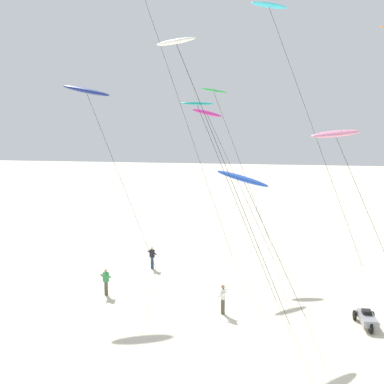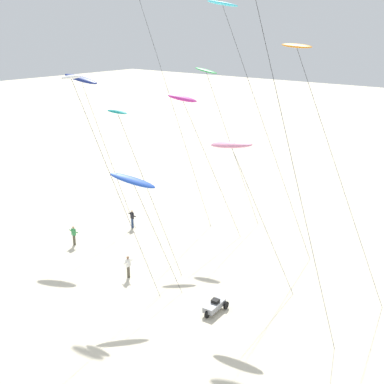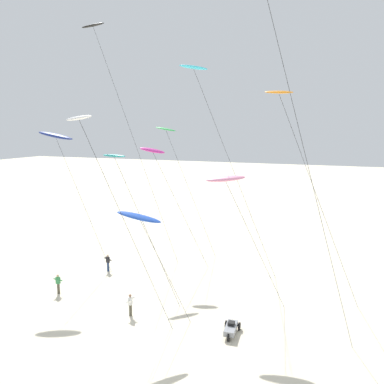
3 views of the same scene
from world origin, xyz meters
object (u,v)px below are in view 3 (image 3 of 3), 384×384
object	(u,v)px
kite_black	(95,31)
kite_white	(80,121)
kite_teal	(116,160)
kite_green	(167,131)
kite_orange	(281,97)
kite_magenta	(153,151)
kite_flyer_nearest	(108,262)
kite_flyer_middle	(58,283)
kite_cyan	(195,71)
kite_flyer_furthest	(130,304)
beach_buggy	(231,328)
kite_blue	(140,218)
kite_pink	(226,179)
kite_navy	(56,136)

from	to	relation	value
kite_black	kite_white	world-z (taller)	kite_black
kite_teal	kite_green	distance (m)	11.96
kite_orange	kite_magenta	bearing A→B (deg)	162.16
kite_teal	kite_flyer_nearest	xyz separation A→B (m)	(-4.78, 5.40, -10.44)
kite_magenta	kite_flyer_middle	bearing A→B (deg)	-118.51
kite_orange	kite_green	xyz separation A→B (m)	(-12.46, 7.36, -2.45)
kite_cyan	kite_green	distance (m)	8.10
kite_flyer_furthest	beach_buggy	distance (m)	7.57
kite_blue	kite_magenta	bearing A→B (deg)	111.72
kite_flyer_nearest	kite_white	bearing A→B (deg)	-63.19
kite_orange	kite_cyan	xyz separation A→B (m)	(-7.76, 3.17, 2.64)
kite_magenta	kite_orange	distance (m)	13.68
kite_magenta	kite_flyer_nearest	xyz separation A→B (m)	(-3.58, -2.91, -10.60)
kite_pink	kite_flyer_nearest	world-z (taller)	kite_pink
kite_flyer_nearest	kite_navy	bearing A→B (deg)	-163.55
kite_magenta	kite_cyan	xyz separation A→B (m)	(4.58, -0.80, 7.00)
kite_black	kite_magenta	bearing A→B (deg)	3.92
kite_navy	kite_flyer_middle	size ratio (longest dim) A/B	8.11
kite_magenta	kite_black	xyz separation A→B (m)	(-5.73, -0.39, 11.32)
kite_teal	beach_buggy	world-z (taller)	kite_teal
kite_green	kite_cyan	bearing A→B (deg)	-41.74
kite_navy	kite_pink	world-z (taller)	kite_navy
kite_cyan	kite_flyer_nearest	world-z (taller)	kite_cyan
kite_teal	kite_flyer_nearest	size ratio (longest dim) A/B	7.07
kite_flyer_furthest	beach_buggy	size ratio (longest dim) A/B	0.80
kite_navy	kite_blue	size ratio (longest dim) A/B	1.64
kite_magenta	kite_black	bearing A→B (deg)	-176.08
kite_cyan	beach_buggy	world-z (taller)	kite_cyan
kite_teal	kite_black	bearing A→B (deg)	131.17
kite_navy	kite_pink	bearing A→B (deg)	-4.94
kite_black	beach_buggy	world-z (taller)	kite_black
kite_blue	kite_pink	world-z (taller)	kite_pink
kite_magenta	kite_teal	bearing A→B (deg)	-81.79
kite_blue	kite_navy	bearing A→B (deg)	154.05
kite_white	kite_pink	size ratio (longest dim) A/B	1.40
kite_white	kite_pink	distance (m)	10.88
kite_navy	kite_cyan	size ratio (longest dim) A/B	0.71
kite_flyer_nearest	kite_blue	bearing A→B (deg)	-42.87
kite_cyan	kite_flyer_furthest	distance (m)	19.78
kite_teal	kite_pink	size ratio (longest dim) A/B	1.14
kite_blue	kite_pink	bearing A→B (deg)	41.33
kite_green	kite_flyer_furthest	distance (m)	18.32
kite_navy	kite_black	xyz separation A→B (m)	(2.11, 3.77, 9.86)
kite_teal	kite_white	size ratio (longest dim) A/B	0.81
kite_cyan	beach_buggy	size ratio (longest dim) A/B	9.18
kite_cyan	kite_flyer_furthest	size ratio (longest dim) A/B	11.49
kite_orange	kite_blue	xyz separation A→B (m)	(-8.40, -5.92, -8.26)
kite_blue	kite_black	bearing A→B (deg)	135.50
kite_white	kite_flyer_middle	size ratio (longest dim) A/B	8.72
kite_orange	kite_green	distance (m)	14.68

